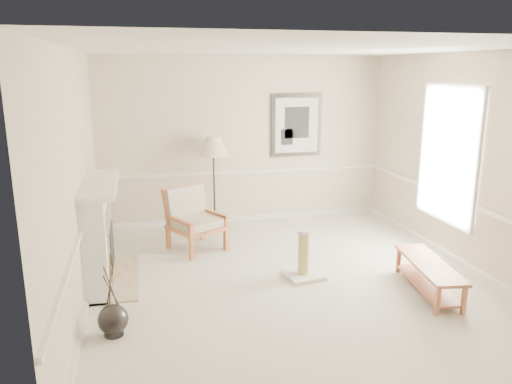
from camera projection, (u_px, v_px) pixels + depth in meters
ground at (289, 281)px, 6.46m from camera, size 5.50×5.50×0.00m
room at (300, 137)px, 6.11m from camera, size 5.04×5.54×2.92m
fireplace at (99, 233)px, 6.34m from camera, size 0.64×1.64×1.31m
floor_vase at (113, 320)px, 5.11m from camera, size 0.31×0.31×0.91m
armchair at (192, 216)px, 7.55m from camera, size 0.98×1.00×0.94m
floor_lamp at (213, 149)px, 8.26m from camera, size 0.58×0.58×1.59m
bench at (429, 272)px, 6.10m from camera, size 0.60×1.38×0.38m
scratching_post at (304, 263)px, 6.52m from camera, size 0.52×0.52×0.65m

